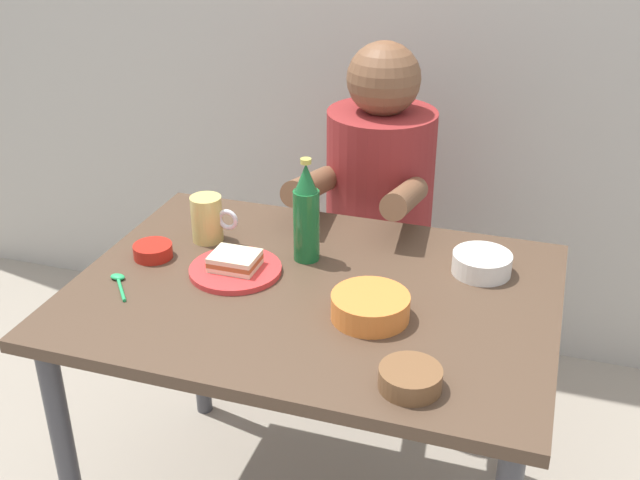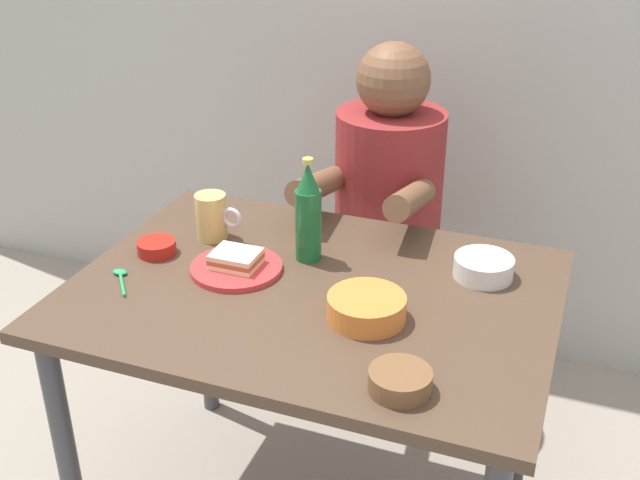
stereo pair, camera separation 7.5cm
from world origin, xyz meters
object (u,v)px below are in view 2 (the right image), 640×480
object	(u,v)px
dining_table	(313,322)
person_seated	(387,180)
plate_orange	(236,268)
beer_bottle	(308,215)
sandwich	(236,259)
soup_bowl_orange	(367,307)
beer_mug	(212,216)
stool	(383,299)

from	to	relation	value
dining_table	person_seated	world-z (taller)	person_seated
plate_orange	beer_bottle	size ratio (longest dim) A/B	0.84
sandwich	dining_table	bearing A→B (deg)	-3.73
plate_orange	soup_bowl_orange	bearing A→B (deg)	-14.70
plate_orange	beer_mug	size ratio (longest dim) A/B	1.75
dining_table	soup_bowl_orange	distance (m)	0.21
stool	beer_mug	world-z (taller)	beer_mug
beer_mug	soup_bowl_orange	size ratio (longest dim) A/B	0.74
person_seated	sandwich	xyz separation A→B (m)	(-0.20, -0.61, 0.01)
stool	person_seated	xyz separation A→B (m)	(-0.00, -0.01, 0.42)
stool	beer_bottle	bearing A→B (deg)	-96.72
stool	beer_mug	bearing A→B (deg)	-124.47
stool	plate_orange	size ratio (longest dim) A/B	2.05
person_seated	beer_bottle	world-z (taller)	person_seated
sandwich	plate_orange	bearing A→B (deg)	3.58
beer_bottle	plate_orange	bearing A→B (deg)	-139.46
beer_bottle	person_seated	bearing A→B (deg)	83.13
person_seated	stool	bearing A→B (deg)	90.00
person_seated	soup_bowl_orange	world-z (taller)	person_seated
dining_table	beer_bottle	xyz separation A→B (m)	(-0.06, 0.13, 0.21)
dining_table	stool	size ratio (longest dim) A/B	2.44
person_seated	soup_bowl_orange	bearing A→B (deg)	-77.32
stool	plate_orange	xyz separation A→B (m)	(-0.20, -0.62, 0.40)
stool	beer_mug	xyz separation A→B (m)	(-0.33, -0.48, 0.45)
dining_table	sandwich	world-z (taller)	sandwich
beer_mug	stool	bearing A→B (deg)	55.53
beer_bottle	soup_bowl_orange	size ratio (longest dim) A/B	1.54
sandwich	beer_mug	world-z (taller)	beer_mug
stool	plate_orange	bearing A→B (deg)	-107.73
sandwich	beer_bottle	world-z (taller)	beer_bottle
plate_orange	sandwich	size ratio (longest dim) A/B	2.00
plate_orange	sandwich	world-z (taller)	sandwich
dining_table	plate_orange	world-z (taller)	plate_orange
plate_orange	beer_mug	xyz separation A→B (m)	(-0.13, 0.14, 0.05)
dining_table	stool	xyz separation A→B (m)	(-0.00, 0.63, -0.30)
sandwich	soup_bowl_orange	bearing A→B (deg)	-14.70
dining_table	plate_orange	xyz separation A→B (m)	(-0.20, 0.01, 0.10)
plate_orange	soup_bowl_orange	world-z (taller)	soup_bowl_orange
dining_table	stool	bearing A→B (deg)	90.20
soup_bowl_orange	plate_orange	bearing A→B (deg)	165.30
dining_table	beer_bottle	size ratio (longest dim) A/B	4.20
plate_orange	beer_bottle	world-z (taller)	beer_bottle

